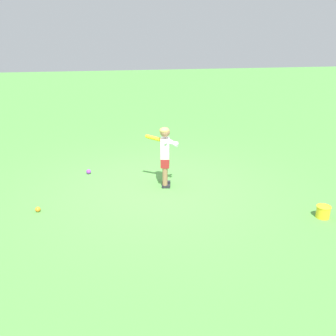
% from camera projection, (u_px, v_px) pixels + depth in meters
% --- Properties ---
extents(ground_plane, '(40.00, 40.00, 0.00)m').
position_uv_depth(ground_plane, '(155.00, 190.00, 6.64)').
color(ground_plane, '#519942').
extents(child_batter, '(0.56, 0.44, 1.08)m').
position_uv_depth(child_batter, '(165.00, 151.00, 6.58)').
color(child_batter, '#232328').
rests_on(child_batter, ground).
extents(play_ball_center_lawn, '(0.08, 0.08, 0.08)m').
position_uv_depth(play_ball_center_lawn, '(38.00, 209.00, 5.83)').
color(play_ball_center_lawn, orange).
rests_on(play_ball_center_lawn, ground).
extents(play_ball_far_right, '(0.09, 0.09, 0.09)m').
position_uv_depth(play_ball_far_right, '(89.00, 172.00, 7.34)').
color(play_ball_far_right, purple).
rests_on(play_ball_far_right, ground).
extents(toy_bucket, '(0.22, 0.22, 0.19)m').
position_uv_depth(toy_bucket, '(323.00, 211.00, 5.63)').
color(toy_bucket, yellow).
rests_on(toy_bucket, ground).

